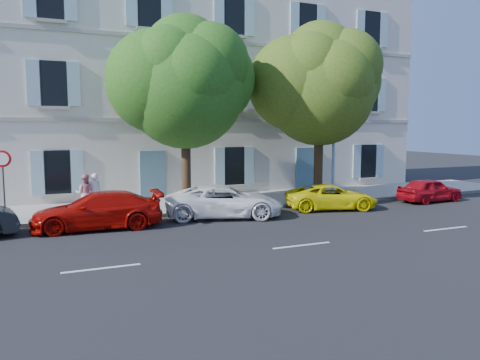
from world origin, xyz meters
name	(u,v)px	position (x,y,z in m)	size (l,w,h in m)	color
ground	(249,222)	(0.00, 0.00, 0.00)	(90.00, 90.00, 0.00)	black
sidewalk	(210,203)	(0.00, 4.45, 0.07)	(36.00, 4.50, 0.15)	#A09E96
kerb	(227,210)	(0.00, 2.28, 0.08)	(36.00, 0.16, 0.16)	#9E998E
building	(175,86)	(0.00, 10.20, 6.00)	(28.00, 7.00, 12.00)	beige
car_red_coupe	(98,210)	(-5.51, 1.02, 0.67)	(1.87, 4.59, 1.33)	#9E0904
car_white_coupe	(224,201)	(-0.54, 1.19, 0.66)	(2.19, 4.75, 1.32)	white
car_yellow_supercar	(331,197)	(4.54, 1.06, 0.56)	(1.86, 4.04, 1.12)	yellow
car_red_hatchback	(430,190)	(10.19, 0.93, 0.58)	(1.37, 3.41, 1.16)	#9D0913
tree_left	(185,89)	(-1.52, 3.19, 5.27)	(5.14, 5.14, 7.96)	#3A2819
tree_right	(320,90)	(5.16, 3.13, 5.40)	(5.31, 5.31, 8.19)	#3A2819
road_sign	(3,171)	(-8.58, 2.63, 2.08)	(0.62, 0.13, 2.67)	#383A3D
street_lamp	(336,113)	(5.94, 2.86, 4.32)	(0.41, 1.58, 7.36)	#7293BF
pedestrian_a	(95,192)	(-5.30, 3.79, 0.95)	(0.59, 0.38, 1.61)	silver
pedestrian_b	(85,193)	(-5.69, 3.73, 0.95)	(0.77, 0.60, 1.59)	#C8808D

